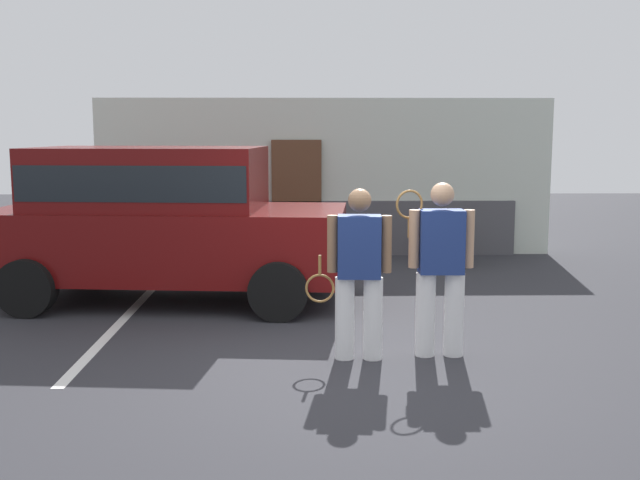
{
  "coord_description": "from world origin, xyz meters",
  "views": [
    {
      "loc": [
        -0.38,
        -7.16,
        2.27
      ],
      "look_at": [
        -0.2,
        1.2,
        1.05
      ],
      "focal_mm": 42.4,
      "sensor_mm": 36.0,
      "label": 1
    }
  ],
  "objects_px": {
    "potted_plant_by_porch": "(456,241)",
    "tennis_player_man": "(359,272)",
    "parked_suv": "(162,216)",
    "tennis_player_woman": "(440,266)"
  },
  "relations": [
    {
      "from": "tennis_player_woman",
      "to": "potted_plant_by_porch",
      "type": "xyz_separation_m",
      "value": [
        1.19,
        5.13,
        -0.51
      ]
    },
    {
      "from": "tennis_player_man",
      "to": "parked_suv",
      "type": "bearing_deg",
      "value": -43.77
    },
    {
      "from": "parked_suv",
      "to": "tennis_player_man",
      "type": "relative_size",
      "value": 2.78
    },
    {
      "from": "parked_suv",
      "to": "potted_plant_by_porch",
      "type": "bearing_deg",
      "value": 35.14
    },
    {
      "from": "parked_suv",
      "to": "tennis_player_woman",
      "type": "bearing_deg",
      "value": -33.18
    },
    {
      "from": "tennis_player_woman",
      "to": "parked_suv",
      "type": "bearing_deg",
      "value": -37.18
    },
    {
      "from": "tennis_player_man",
      "to": "potted_plant_by_porch",
      "type": "height_order",
      "value": "tennis_player_man"
    },
    {
      "from": "potted_plant_by_porch",
      "to": "tennis_player_man",
      "type": "bearing_deg",
      "value": -111.16
    },
    {
      "from": "tennis_player_man",
      "to": "tennis_player_woman",
      "type": "bearing_deg",
      "value": -169.99
    },
    {
      "from": "parked_suv",
      "to": "tennis_player_man",
      "type": "height_order",
      "value": "parked_suv"
    }
  ]
}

